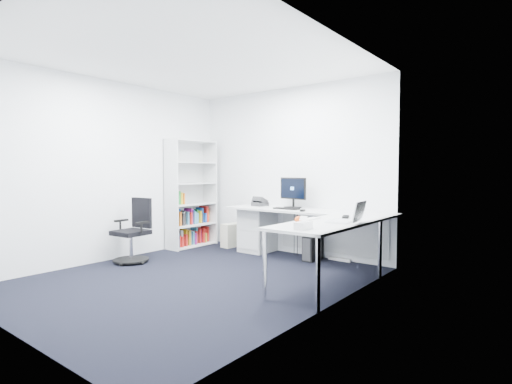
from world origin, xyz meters
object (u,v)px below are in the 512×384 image
Objects in this scene: bookshelf at (191,194)px; monitor at (293,192)px; l_desk at (293,238)px; task_chair at (131,231)px; laptop at (341,211)px.

monitor is at bearing 12.41° from bookshelf.
task_chair is (-1.95, -1.36, 0.09)m from l_desk.
bookshelf is (-2.17, 0.05, 0.56)m from l_desk.
laptop is (3.22, -0.68, -0.05)m from bookshelf.
l_desk is 2.38m from task_chair.
l_desk is 2.25m from bookshelf.
laptop is (1.05, -0.63, 0.51)m from l_desk.
laptop is at bearing -11.85° from bookshelf.
laptop reaches higher than l_desk.
bookshelf reaches higher than monitor.
l_desk is at bearing -1.32° from bookshelf.
monitor reaches higher than task_chair.
task_chair is (0.23, -1.41, -0.47)m from bookshelf.
l_desk is 2.77× the size of task_chair.
monitor is (-0.31, 0.46, 0.63)m from l_desk.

